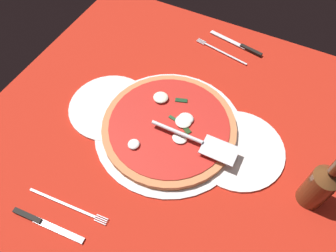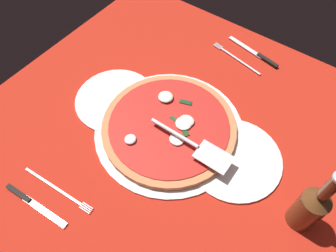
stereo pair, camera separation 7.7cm
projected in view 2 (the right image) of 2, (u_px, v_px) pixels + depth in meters
The scene contains 10 objects.
ground_plane at pixel (167, 133), 87.45cm from camera, with size 100.85×100.85×0.80cm, color #B12113.
checker_pattern at pixel (167, 132), 87.07cm from camera, with size 100.85×100.85×0.10cm.
pizza_pan at pixel (168, 129), 87.17cm from camera, with size 40.22×40.22×0.82cm, color silver.
dinner_plate_left at pixel (234, 159), 81.90cm from camera, with size 24.21×24.21×1.00cm, color white.
dinner_plate_right at pixel (117, 99), 92.94cm from camera, with size 23.34×23.34×1.00cm, color silver.
pizza at pixel (168, 126), 86.01cm from camera, with size 36.06×36.06×3.34cm.
pizza_server at pixel (195, 145), 79.52cm from camera, with size 23.17×5.93×1.00cm.
place_setting_near at pixel (247, 57), 102.82cm from camera, with size 21.80×17.11×1.40cm.
place_setting_far at pixel (44, 196), 76.37cm from camera, with size 22.63×14.20×1.40cm.
beer_bottle at pixel (311, 207), 66.89cm from camera, with size 6.07×6.07×22.43cm.
Camera 2 is at (-28.15, 38.28, 73.04)cm, focal length 34.29 mm.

